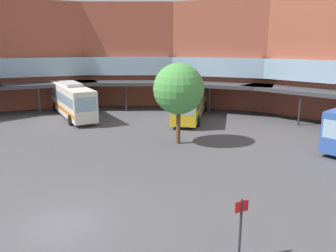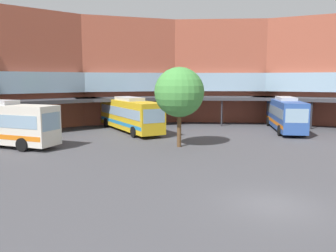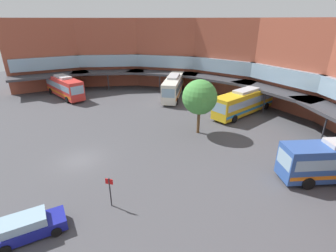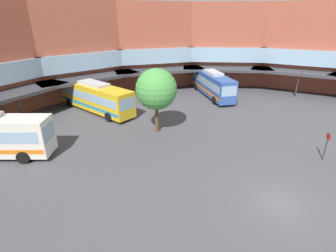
% 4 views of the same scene
% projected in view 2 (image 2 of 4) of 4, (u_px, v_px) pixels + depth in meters
% --- Properties ---
extents(ground_plane, '(117.15, 117.15, 0.00)m').
position_uv_depth(ground_plane, '(273.00, 205.00, 15.83)').
color(ground_plane, '#47474C').
extents(station_building, '(73.67, 42.56, 13.41)m').
position_uv_depth(station_building, '(155.00, 71.00, 33.13)').
color(station_building, '#9E4C38').
rests_on(station_building, ground).
extents(bus_0, '(4.78, 12.59, 3.78)m').
position_uv_depth(bus_0, '(130.00, 114.00, 38.18)').
color(bus_0, gold).
rests_on(bus_0, ground).
extents(bus_1, '(7.07, 11.12, 3.78)m').
position_uv_depth(bus_1, '(285.00, 114.00, 38.49)').
color(bus_1, '#2D519E').
rests_on(bus_1, ground).
extents(plaza_tree, '(4.19, 4.19, 6.75)m').
position_uv_depth(plaza_tree, '(179.00, 92.00, 28.91)').
color(plaza_tree, brown).
rests_on(plaza_tree, ground).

